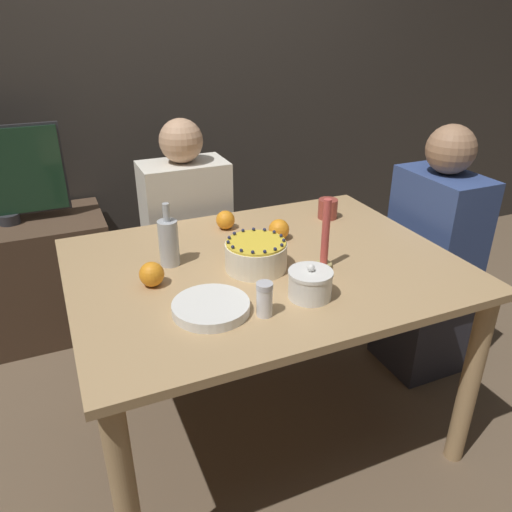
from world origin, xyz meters
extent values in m
plane|color=brown|center=(0.00, 0.00, 0.00)|extent=(12.00, 12.00, 0.00)
cube|color=#38332D|center=(0.00, 1.40, 1.30)|extent=(8.00, 0.05, 2.60)
cube|color=tan|center=(0.00, 0.00, 0.76)|extent=(1.37, 1.04, 0.03)
cylinder|color=tan|center=(-0.62, -0.46, 0.37)|extent=(0.07, 0.07, 0.74)
cylinder|color=tan|center=(0.62, -0.46, 0.37)|extent=(0.07, 0.07, 0.74)
cylinder|color=tan|center=(-0.62, 0.46, 0.37)|extent=(0.07, 0.07, 0.74)
cylinder|color=tan|center=(0.62, 0.46, 0.37)|extent=(0.07, 0.07, 0.74)
cylinder|color=#EFE5CC|center=(-0.04, -0.02, 0.82)|extent=(0.22, 0.22, 0.10)
cylinder|color=yellow|center=(-0.04, -0.02, 0.87)|extent=(0.21, 0.21, 0.01)
sphere|color=#23284C|center=(0.05, -0.02, 0.88)|extent=(0.01, 0.01, 0.01)
sphere|color=#23284C|center=(0.05, 0.02, 0.88)|extent=(0.01, 0.01, 0.01)
sphere|color=#23284C|center=(0.02, 0.05, 0.88)|extent=(0.01, 0.01, 0.01)
sphere|color=#23284C|center=(-0.01, 0.07, 0.88)|extent=(0.01, 0.01, 0.01)
sphere|color=#23284C|center=(-0.05, 0.07, 0.88)|extent=(0.01, 0.01, 0.01)
sphere|color=#23284C|center=(-0.09, 0.06, 0.88)|extent=(0.01, 0.01, 0.01)
sphere|color=#23284C|center=(-0.12, 0.03, 0.88)|extent=(0.01, 0.01, 0.01)
sphere|color=#23284C|center=(-0.14, 0.00, 0.88)|extent=(0.01, 0.01, 0.01)
sphere|color=#23284C|center=(-0.14, -0.04, 0.88)|extent=(0.01, 0.01, 0.01)
sphere|color=#23284C|center=(-0.12, -0.08, 0.88)|extent=(0.01, 0.01, 0.01)
sphere|color=#23284C|center=(-0.09, -0.11, 0.88)|extent=(0.01, 0.01, 0.01)
sphere|color=#23284C|center=(-0.05, -0.12, 0.88)|extent=(0.01, 0.01, 0.01)
sphere|color=#23284C|center=(-0.01, -0.11, 0.88)|extent=(0.01, 0.01, 0.01)
sphere|color=#23284C|center=(0.02, -0.09, 0.88)|extent=(0.01, 0.01, 0.01)
sphere|color=#23284C|center=(0.05, -0.06, 0.88)|extent=(0.01, 0.01, 0.01)
cylinder|color=white|center=(0.04, -0.27, 0.81)|extent=(0.14, 0.14, 0.08)
cylinder|color=white|center=(0.04, -0.27, 0.86)|extent=(0.14, 0.14, 0.01)
sphere|color=white|center=(0.04, -0.27, 0.88)|extent=(0.02, 0.02, 0.02)
cylinder|color=white|center=(-0.14, -0.31, 0.82)|extent=(0.05, 0.05, 0.09)
cylinder|color=silver|center=(-0.14, -0.31, 0.87)|extent=(0.05, 0.05, 0.02)
cylinder|color=white|center=(-0.28, -0.23, 0.78)|extent=(0.24, 0.24, 0.01)
cylinder|color=white|center=(-0.28, -0.23, 0.78)|extent=(0.24, 0.24, 0.01)
cylinder|color=white|center=(-0.28, -0.23, 0.79)|extent=(0.24, 0.24, 0.01)
cylinder|color=white|center=(-0.28, -0.23, 0.80)|extent=(0.24, 0.24, 0.01)
cylinder|color=tan|center=(0.18, -0.12, 0.78)|extent=(0.06, 0.06, 0.02)
cylinder|color=#CC4C47|center=(0.18, -0.12, 0.91)|extent=(0.03, 0.03, 0.24)
cylinder|color=#B2B7BC|center=(-0.31, 0.13, 0.86)|extent=(0.07, 0.07, 0.17)
cylinder|color=#B2B7BC|center=(-0.31, 0.13, 0.97)|extent=(0.02, 0.02, 0.06)
cylinder|color=#993D33|center=(0.44, 0.29, 0.81)|extent=(0.08, 0.08, 0.09)
sphere|color=orange|center=(0.14, 0.17, 0.81)|extent=(0.08, 0.08, 0.08)
sphere|color=orange|center=(-0.41, 0.00, 0.81)|extent=(0.08, 0.08, 0.08)
sphere|color=orange|center=(-0.02, 0.35, 0.81)|extent=(0.08, 0.08, 0.08)
cube|color=#2D2D38|center=(-0.09, 0.72, 0.23)|extent=(0.34, 0.34, 0.45)
cube|color=silver|center=(-0.09, 0.72, 0.71)|extent=(0.40, 0.24, 0.52)
sphere|color=tan|center=(-0.09, 0.72, 1.07)|extent=(0.20, 0.20, 0.20)
cube|color=#2D2D38|center=(0.88, 0.09, 0.23)|extent=(0.34, 0.34, 0.45)
cube|color=#33477F|center=(0.88, 0.09, 0.71)|extent=(0.24, 0.40, 0.53)
sphere|color=#9E7556|center=(0.88, 0.09, 1.08)|extent=(0.21, 0.21, 0.21)
cube|color=#4C3828|center=(-0.88, 1.12, 0.32)|extent=(0.88, 0.47, 0.65)
cylinder|color=#2D2D33|center=(-0.88, 1.12, 0.67)|extent=(0.10, 0.10, 0.05)
camera|label=1|loc=(-0.67, -1.46, 1.59)|focal=35.00mm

